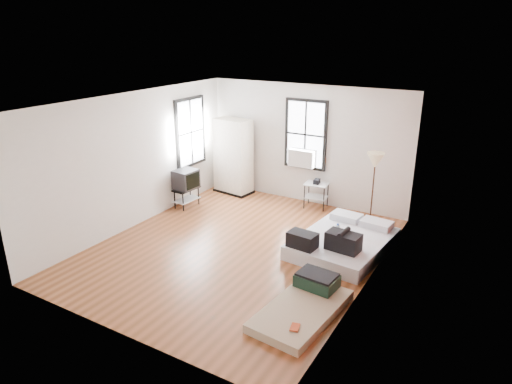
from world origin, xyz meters
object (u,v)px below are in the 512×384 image
Objects in this scene: tv_stand at (186,181)px; mattress_bare at (305,303)px; mattress_main at (342,242)px; floor_lamp at (375,164)px; side_table at (316,188)px; wardrobe at (233,157)px.

mattress_bare is at bearing -25.65° from tv_stand.
mattress_main is at bearing 100.65° from mattress_bare.
mattress_main is at bearing -95.92° from floor_lamp.
tv_stand reaches higher than side_table.
floor_lamp is at bearing 18.13° from tv_stand.
tv_stand is (-4.09, -0.98, -0.75)m from floor_lamp.
wardrobe is 1.50m from tv_stand.
floor_lamp is (3.69, -0.43, 0.45)m from wardrobe.
wardrobe reaches higher than tv_stand.
mattress_main is 1.15× the size of wardrobe.
mattress_bare is 4.84m from tv_stand.
mattress_main is at bearing -53.80° from side_table.
wardrobe reaches higher than mattress_bare.
side_table is at bearing 33.84° from tv_stand.
wardrobe is at bearing 173.41° from floor_lamp.
mattress_bare is 1.97× the size of tv_stand.
tv_stand is (-4.16, 2.42, 0.53)m from mattress_bare.
wardrobe is 2.30m from side_table.
tv_stand is at bearing -179.11° from mattress_main.
mattress_main is 4.03m from wardrobe.
tv_stand is at bearing 154.99° from mattress_bare.
tv_stand is at bearing -150.76° from side_table.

